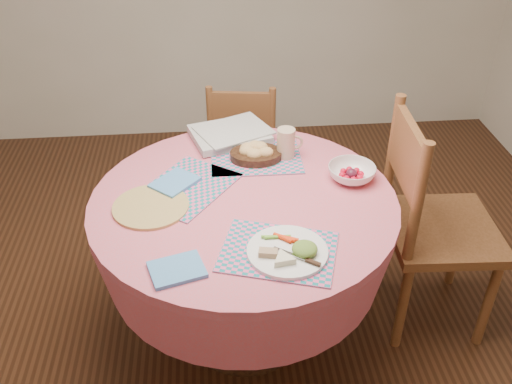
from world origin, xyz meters
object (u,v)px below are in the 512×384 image
(fruit_bowl, at_px, (352,173))
(wicker_trivet, at_px, (151,207))
(dining_table, at_px, (244,237))
(chair_right, at_px, (430,221))
(dinner_plate, at_px, (290,251))
(bread_bowl, at_px, (256,152))
(latte_mug, at_px, (286,143))
(chair_back, at_px, (243,146))

(fruit_bowl, bearing_deg, wicker_trivet, -170.93)
(dining_table, relative_size, wicker_trivet, 4.13)
(chair_right, relative_size, fruit_bowl, 4.27)
(dinner_plate, xyz_separation_m, bread_bowl, (-0.06, 0.66, 0.02))
(dinner_plate, height_order, latte_mug, latte_mug)
(chair_right, height_order, latte_mug, chair_right)
(dining_table, xyz_separation_m, dinner_plate, (0.14, -0.36, 0.22))
(chair_back, height_order, fruit_bowl, chair_back)
(chair_right, bearing_deg, latte_mug, 68.87)
(chair_right, bearing_deg, chair_back, 42.47)
(dinner_plate, distance_m, bread_bowl, 0.66)
(wicker_trivet, bearing_deg, dining_table, 4.48)
(bread_bowl, bearing_deg, chair_back, 91.15)
(wicker_trivet, distance_m, latte_mug, 0.67)
(chair_right, height_order, bread_bowl, chair_right)
(chair_back, relative_size, fruit_bowl, 3.47)
(dining_table, bearing_deg, fruit_bowl, 12.63)
(dining_table, bearing_deg, dinner_plate, -69.34)
(dining_table, bearing_deg, bread_bowl, 75.93)
(dining_table, bearing_deg, chair_right, 2.71)
(chair_back, bearing_deg, chair_right, 137.30)
(dining_table, height_order, latte_mug, latte_mug)
(latte_mug, height_order, fruit_bowl, latte_mug)
(dining_table, relative_size, dinner_plate, 4.34)
(bread_bowl, xyz_separation_m, fruit_bowl, (0.39, -0.20, -0.01))
(chair_right, distance_m, chair_back, 1.19)
(chair_right, xyz_separation_m, dinner_plate, (-0.68, -0.40, 0.22))
(latte_mug, distance_m, fruit_bowl, 0.32)
(chair_right, relative_size, wicker_trivet, 3.54)
(wicker_trivet, relative_size, fruit_bowl, 1.21)
(wicker_trivet, distance_m, dinner_plate, 0.60)
(chair_back, xyz_separation_m, fruit_bowl, (0.40, -0.85, 0.33))
(bread_bowl, bearing_deg, chair_right, -19.47)
(dining_table, relative_size, fruit_bowl, 4.99)
(chair_back, xyz_separation_m, dinner_plate, (0.07, -1.31, 0.32))
(chair_back, distance_m, wicker_trivet, 1.11)
(dining_table, distance_m, bread_bowl, 0.39)
(dining_table, height_order, fruit_bowl, fruit_bowl)
(bread_bowl, bearing_deg, latte_mug, 2.79)
(chair_back, relative_size, wicker_trivet, 2.88)
(dinner_plate, bearing_deg, latte_mug, 83.37)
(latte_mug, xyz_separation_m, fruit_bowl, (0.25, -0.20, -0.04))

